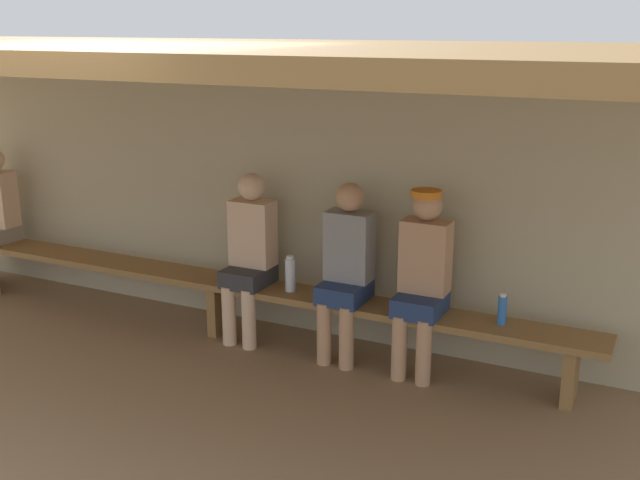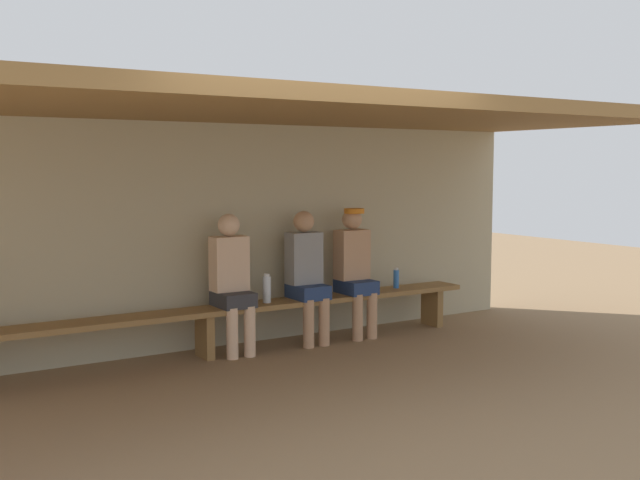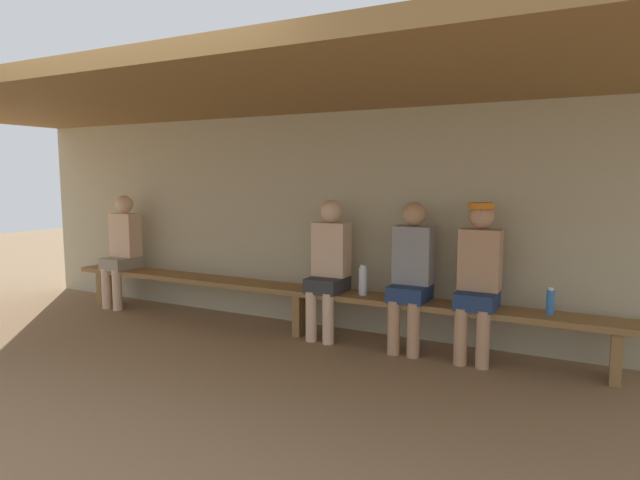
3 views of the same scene
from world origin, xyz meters
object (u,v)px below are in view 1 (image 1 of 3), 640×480
object	(u,v)px
player_shirtless_tan	(346,265)
water_bottle_clear	(502,309)
bench	(220,287)
player_near_post	(249,251)
player_middle	(422,274)
water_bottle_orange	(290,274)

from	to	relation	value
player_shirtless_tan	water_bottle_clear	xyz separation A→B (m)	(1.15, 0.03, -0.16)
bench	player_near_post	size ratio (longest dim) A/B	4.49
player_middle	player_near_post	size ratio (longest dim) A/B	1.01
bench	player_near_post	distance (m)	0.45
player_shirtless_tan	player_middle	bearing A→B (deg)	0.05
player_near_post	bench	bearing A→B (deg)	-179.39
water_bottle_orange	player_middle	bearing A→B (deg)	0.63
bench	water_bottle_clear	world-z (taller)	water_bottle_clear
water_bottle_orange	water_bottle_clear	size ratio (longest dim) A/B	1.28
player_middle	player_shirtless_tan	size ratio (longest dim) A/B	1.01
player_middle	water_bottle_orange	bearing A→B (deg)	-179.37
player_middle	water_bottle_clear	size ratio (longest dim) A/B	6.07
bench	water_bottle_orange	size ratio (longest dim) A/B	21.22
player_middle	player_shirtless_tan	distance (m)	0.59
player_near_post	water_bottle_clear	xyz separation A→B (m)	(1.98, 0.03, -0.16)
bench	player_middle	world-z (taller)	player_middle
water_bottle_orange	water_bottle_clear	bearing A→B (deg)	1.41
bench	water_bottle_clear	distance (m)	2.27
player_near_post	player_shirtless_tan	size ratio (longest dim) A/B	1.00
player_near_post	water_bottle_orange	bearing A→B (deg)	-1.73
player_near_post	water_bottle_clear	world-z (taller)	player_near_post
player_middle	water_bottle_orange	xyz separation A→B (m)	(-1.05, -0.01, -0.15)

